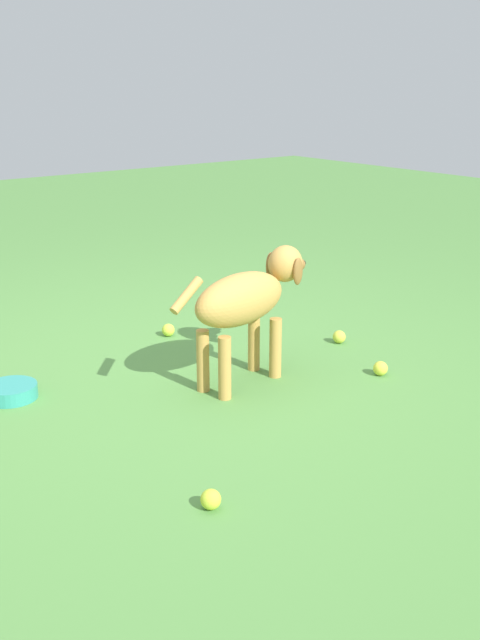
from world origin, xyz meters
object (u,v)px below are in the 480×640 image
object	(u,v)px
tennis_ball_2	(211,499)
tennis_ball_3	(380,368)
tennis_ball_0	(168,330)
tennis_ball_1	(339,337)
water_bowl	(11,392)
dog	(248,299)

from	to	relation	value
tennis_ball_2	tennis_ball_3	xyz separation A→B (m)	(0.43, -1.26, 0.00)
tennis_ball_0	tennis_ball_3	distance (m)	1.14
tennis_ball_1	water_bowl	xyz separation A→B (m)	(0.35, 1.58, -0.00)
tennis_ball_1	tennis_ball_3	distance (m)	0.45
dog	tennis_ball_0	bearing A→B (deg)	76.16
tennis_ball_1	tennis_ball_3	size ratio (longest dim) A/B	1.00
tennis_ball_0	tennis_ball_2	bearing A→B (deg)	151.81
tennis_ball_1	water_bowl	size ratio (longest dim) A/B	0.30
tennis_ball_1	dog	bearing A→B (deg)	98.51
dog	water_bowl	size ratio (longest dim) A/B	3.79
tennis_ball_1	tennis_ball_0	bearing A→B (deg)	45.11
tennis_ball_0	tennis_ball_1	bearing A→B (deg)	-134.89
tennis_ball_2	tennis_ball_3	world-z (taller)	same
dog	tennis_ball_1	bearing A→B (deg)	-1.57
dog	tennis_ball_2	bearing A→B (deg)	-144.65
dog	tennis_ball_1	xyz separation A→B (m)	(0.10, -0.67, -0.34)
tennis_ball_1	tennis_ball_2	size ratio (longest dim) A/B	1.00
tennis_ball_1	tennis_ball_2	world-z (taller)	same
tennis_ball_2	tennis_ball_1	bearing A→B (deg)	-58.83
dog	tennis_ball_0	distance (m)	0.80
dog	tennis_ball_1	world-z (taller)	dog
tennis_ball_0	tennis_ball_2	size ratio (longest dim) A/B	1.00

